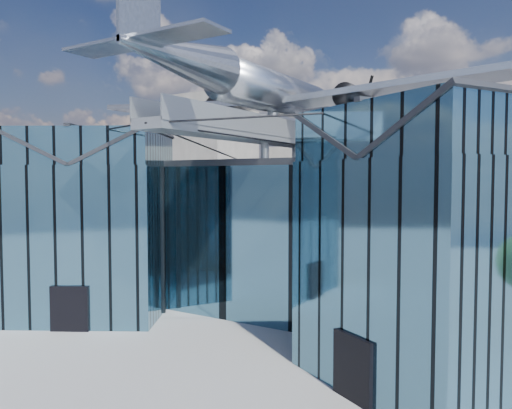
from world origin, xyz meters
The scene contains 4 objects.
ground_plane centered at (0.00, 0.00, 0.00)m, with size 120.00×120.00×0.00m, color gray.
museum centered at (0.00, 5.82, 5.54)m, with size 32.88×24.50×17.60m.
bg_towers centered at (1.45, 50.49, 10.01)m, with size 77.00×24.50×26.00m.
tree_side_w centered at (-31.10, 7.62, 3.66)m, with size 3.48×3.48×5.41m.
Camera 1 is at (15.30, -22.79, 8.73)m, focal length 35.00 mm.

